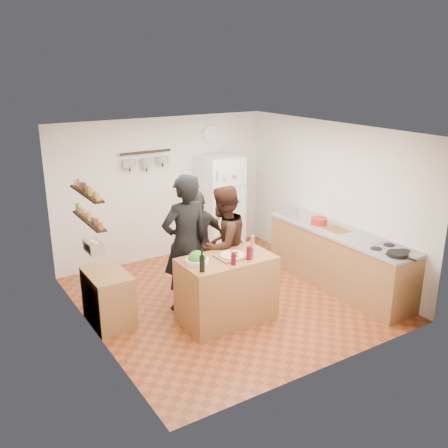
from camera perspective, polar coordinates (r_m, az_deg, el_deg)
room_shell at (r=7.42m, az=-1.19°, el=1.32°), size 4.20×4.20×4.20m
prep_island at (r=6.81m, az=0.31°, el=-7.44°), size 1.25×0.72×0.91m
pizza_board at (r=6.65m, az=0.99°, el=-3.73°), size 0.42×0.34×0.02m
pizza at (r=6.64m, az=0.99°, el=-3.57°), size 0.34×0.34×0.02m
salad_bowl at (r=6.45m, az=-3.08°, el=-4.24°), size 0.30×0.30×0.06m
wine_bottle at (r=6.17m, az=-2.51°, el=-4.56°), size 0.07×0.07×0.21m
wine_glass_near at (r=6.38m, az=1.09°, el=-3.99°), size 0.07×0.07×0.16m
wine_glass_far at (r=6.55m, az=2.88°, el=-3.33°), size 0.07×0.07×0.18m
pepper_mill at (r=6.87m, az=3.26°, el=-2.32°), size 0.05×0.05×0.18m
salt_canister at (r=6.67m, az=3.05°, el=-3.20°), size 0.08×0.08×0.13m
person_left at (r=6.93m, az=-4.43°, el=-2.26°), size 0.75×0.51×1.97m
person_center at (r=7.19m, az=-0.10°, el=-2.41°), size 1.02×0.91×1.74m
person_back at (r=7.50m, az=-2.96°, el=-2.10°), size 0.97×0.45×1.61m
counter_run at (r=7.99m, az=12.94°, el=-3.99°), size 0.63×2.63×0.90m
stove_top at (r=7.24m, az=18.46°, el=-2.90°), size 0.60×0.62×0.02m
skillet at (r=7.04m, az=19.23°, el=-3.27°), size 0.28×0.28×0.05m
sink at (r=8.42m, az=9.11°, el=0.74°), size 0.50×0.80×0.03m
cutting_board at (r=7.89m, az=12.72°, el=-0.69°), size 0.30×0.40×0.02m
red_bowl at (r=8.07m, az=10.82°, el=0.33°), size 0.26×0.26×0.11m
fridge at (r=9.11m, az=-0.47°, el=2.21°), size 0.70×0.68×1.80m
wall_clock at (r=9.13m, az=-1.60°, el=10.26°), size 0.30×0.03×0.30m
spice_shelf_lower at (r=6.43m, az=-15.20°, el=0.36°), size 0.12×1.00×0.02m
spice_shelf_upper at (r=6.34m, az=-15.45°, el=3.38°), size 0.12×1.00×0.02m
produce_basket at (r=6.55m, az=-14.70°, el=-2.51°), size 0.18×0.35×0.14m
side_table at (r=6.96m, az=-13.08°, el=-8.19°), size 0.50×0.80×0.73m
pot_rack at (r=8.51m, az=-8.94°, el=8.11°), size 0.90×0.04×0.04m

